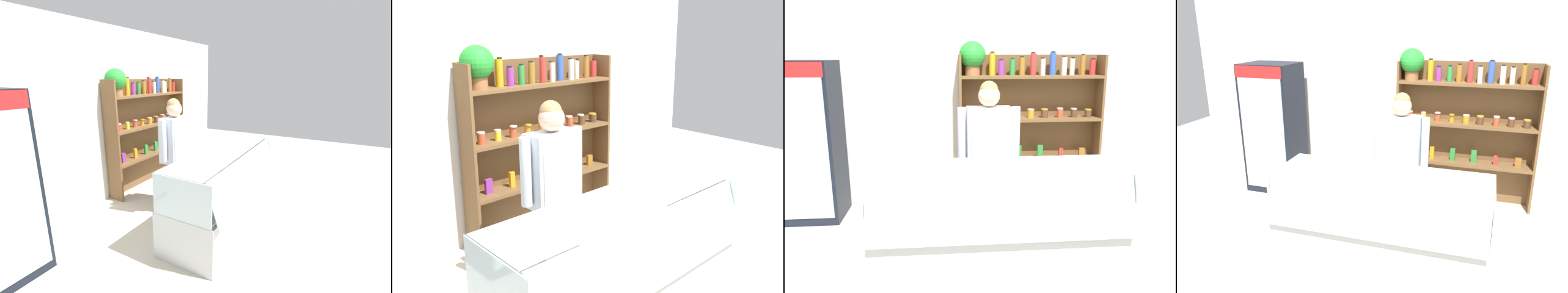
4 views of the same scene
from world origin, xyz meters
TOP-DOWN VIEW (x-y plane):
  - ground_plane at (0.00, 0.00)m, footprint 12.00×12.00m
  - back_wall at (0.00, 2.00)m, footprint 6.80×0.10m
  - drinks_fridge at (-1.89, 1.49)m, footprint 0.73×0.61m
  - shelving_unit at (0.67, 1.81)m, footprint 1.82×0.32m
  - deli_display_case at (0.14, 0.01)m, footprint 2.09×0.78m
  - shop_clerk at (0.15, 0.79)m, footprint 0.63×0.25m

SIDE VIEW (x-z plane):
  - ground_plane at x=0.00m, z-range 0.00..0.00m
  - deli_display_case at x=0.14m, z-range -0.19..0.82m
  - drinks_fridge at x=-1.89m, z-range 0.00..1.85m
  - shop_clerk at x=0.15m, z-range 0.15..1.81m
  - shelving_unit at x=0.67m, z-range 0.17..2.24m
  - back_wall at x=0.00m, z-range 0.00..2.70m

